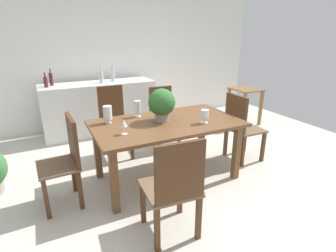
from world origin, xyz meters
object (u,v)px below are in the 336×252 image
(dining_table, at_px, (167,129))
(kitchen_counter, at_px, (100,108))
(chair_head_end, at_px, (66,157))
(wine_bottle_green, at_px, (46,82))
(chair_near_left, at_px, (175,185))
(wine_bottle_dark, at_px, (101,77))
(chair_foot_end, at_px, (240,124))
(wine_bottle_amber, at_px, (51,79))
(wine_glass, at_px, (124,124))
(side_table, at_px, (245,98))
(chair_far_left, at_px, (114,119))
(chair_far_right, at_px, (163,114))
(crystal_vase_right, at_px, (138,108))
(crystal_vase_center_near, at_px, (108,113))
(crystal_vase_left, at_px, (205,115))
(wine_bottle_tall, at_px, (113,74))
(flower_centerpiece, at_px, (162,103))

(dining_table, xyz_separation_m, kitchen_counter, (-0.38, 2.03, -0.20))
(chair_head_end, xyz_separation_m, wine_bottle_green, (-0.04, 1.98, 0.48))
(chair_near_left, distance_m, wine_bottle_dark, 3.01)
(chair_foot_end, xyz_separation_m, wine_bottle_dark, (-1.48, 1.98, 0.49))
(wine_bottle_green, distance_m, wine_bottle_amber, 0.16)
(chair_near_left, xyz_separation_m, chair_foot_end, (1.57, 0.99, -0.00))
(wine_bottle_dark, bearing_deg, chair_near_left, -91.71)
(wine_bottle_dark, relative_size, wine_bottle_green, 1.17)
(wine_glass, bearing_deg, wine_bottle_green, 106.42)
(side_table, bearing_deg, chair_far_left, -174.70)
(chair_far_left, bearing_deg, wine_bottle_amber, 123.59)
(chair_far_right, xyz_separation_m, chair_foot_end, (0.76, -0.97, 0.01))
(chair_far_left, relative_size, kitchen_counter, 0.53)
(dining_table, xyz_separation_m, side_table, (2.36, 1.25, -0.13))
(crystal_vase_right, distance_m, kitchen_counter, 1.73)
(crystal_vase_center_near, distance_m, wine_bottle_amber, 1.92)
(wine_bottle_amber, bearing_deg, chair_near_left, -76.99)
(crystal_vase_left, xyz_separation_m, kitchen_counter, (-0.76, 2.26, -0.40))
(dining_table, relative_size, wine_bottle_tall, 6.13)
(crystal_vase_left, relative_size, wine_glass, 1.01)
(chair_near_left, bearing_deg, wine_bottle_dark, -87.81)
(chair_head_end, bearing_deg, wine_bottle_dark, 153.91)
(flower_centerpiece, bearing_deg, chair_near_left, -109.41)
(wine_bottle_dark, bearing_deg, crystal_vase_center_near, -100.75)
(chair_near_left, distance_m, side_table, 3.56)
(chair_far_left, xyz_separation_m, chair_head_end, (-0.78, -0.99, -0.02))
(wine_glass, bearing_deg, kitchen_counter, 84.73)
(chair_far_left, height_order, chair_foot_end, chair_far_left)
(flower_centerpiece, height_order, wine_bottle_tall, wine_bottle_tall)
(flower_centerpiece, relative_size, wine_bottle_tall, 1.38)
(crystal_vase_center_near, relative_size, wine_bottle_green, 0.88)
(side_table, bearing_deg, wine_bottle_tall, 161.57)
(crystal_vase_left, xyz_separation_m, crystal_vase_right, (-0.63, 0.58, 0.02))
(wine_glass, relative_size, wine_bottle_amber, 0.58)
(flower_centerpiece, bearing_deg, crystal_vase_center_near, 161.10)
(chair_far_left, bearing_deg, dining_table, -67.54)
(chair_far_right, relative_size, chair_foot_end, 0.99)
(crystal_vase_right, relative_size, wine_glass, 1.28)
(wine_bottle_dark, bearing_deg, crystal_vase_left, -72.42)
(chair_near_left, xyz_separation_m, crystal_vase_left, (0.79, 0.75, 0.31))
(crystal_vase_center_near, bearing_deg, dining_table, -22.45)
(crystal_vase_left, relative_size, crystal_vase_right, 0.79)
(wine_bottle_dark, bearing_deg, wine_bottle_amber, 170.49)
(wine_bottle_amber, bearing_deg, side_table, -13.98)
(crystal_vase_right, bearing_deg, chair_far_right, 44.32)
(wine_bottle_dark, xyz_separation_m, wine_bottle_amber, (-0.81, 0.14, -0.00))
(wine_bottle_green, bearing_deg, flower_centerpiece, -58.58)
(chair_far_left, distance_m, crystal_vase_right, 0.74)
(chair_far_left, xyz_separation_m, side_table, (2.75, 0.26, -0.03))
(chair_foot_end, relative_size, wine_bottle_green, 4.11)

